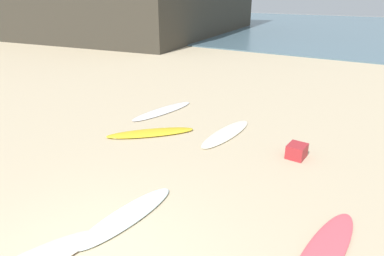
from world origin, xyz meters
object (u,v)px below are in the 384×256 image
at_px(surfboard_4, 127,216).
at_px(surfboard_5, 324,253).
at_px(surfboard_0, 226,133).
at_px(beach_cooler, 297,151).
at_px(surfboard_2, 163,111).
at_px(surfboard_3, 151,133).

xyz_separation_m(surfboard_4, surfboard_5, (3.03, 0.87, 0.00)).
bearing_deg(surfboard_5, surfboard_4, 23.06).
relative_size(surfboard_0, beach_cooler, 4.99).
distance_m(surfboard_5, beach_cooler, 3.13).
height_order(surfboard_0, surfboard_4, surfboard_4).
xyz_separation_m(surfboard_0, surfboard_5, (3.20, -3.22, 0.01)).
relative_size(surfboard_2, surfboard_4, 1.19).
bearing_deg(surfboard_5, surfboard_0, -38.14).
xyz_separation_m(surfboard_2, beach_cooler, (4.53, -0.90, 0.13)).
relative_size(surfboard_3, beach_cooler, 5.09).
bearing_deg(surfboard_3, surfboard_0, -103.82).
relative_size(surfboard_3, surfboard_5, 1.00).
xyz_separation_m(surfboard_3, surfboard_4, (1.91, -3.03, -0.00)).
xyz_separation_m(surfboard_0, beach_cooler, (1.98, -0.34, 0.13)).
relative_size(surfboard_5, beach_cooler, 5.07).
xyz_separation_m(surfboard_0, surfboard_3, (-1.73, -1.06, 0.01)).
height_order(surfboard_0, surfboard_3, surfboard_3).
relative_size(surfboard_2, beach_cooler, 5.35).
distance_m(surfboard_2, surfboard_4, 5.39).
distance_m(surfboard_0, surfboard_3, 2.04).
bearing_deg(surfboard_0, beach_cooler, 173.38).
relative_size(surfboard_0, surfboard_5, 0.98).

